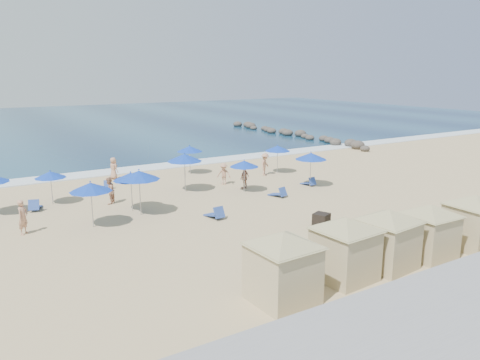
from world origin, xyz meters
The scene contains 31 objects.
ground centered at (0.00, 0.00, 0.00)m, with size 160.00×160.00×0.00m, color tan.
ocean centered at (0.00, 55.00, 0.03)m, with size 160.00×80.00×0.06m, color #0D2B4A.
surf_line centered at (0.00, 15.50, 0.04)m, with size 160.00×2.50×0.08m, color white.
seawall centered at (0.00, -13.50, 0.65)m, with size 160.00×6.10×1.22m.
rock_jetty centered at (24.01, 24.90, 0.36)m, with size 2.56×26.66×0.96m.
trash_bin centered at (3.51, -3.92, 0.37)m, with size 0.75×0.75×0.75m, color black.
cabana_0 centered at (-3.11, -9.36, 1.63)m, with size 4.54×4.54×2.85m.
cabana_1 centered at (0.05, -9.18, 1.60)m, with size 4.45×4.45×2.80m.
cabana_2 centered at (2.35, -9.27, 1.59)m, with size 4.40×4.40×2.77m.
cabana_3 centered at (4.80, -9.45, 1.51)m, with size 4.22×4.22×2.64m.
cabana_4 centered at (7.52, -9.79, 1.59)m, with size 4.43×4.43×2.78m.
umbrella_3 centered at (-6.70, 2.43, 2.16)m, with size 2.19×2.19×2.49m.
umbrella_4 centered at (-7.68, 8.15, 1.86)m, with size 1.89×1.89×2.15m.
umbrella_5 centered at (-3.95, 4.22, 2.06)m, with size 2.08×2.08×2.37m.
umbrella_6 centered at (-3.81, 3.18, 2.32)m, with size 2.35×2.35×2.68m.
umbrella_7 centered at (0.63, 6.67, 2.35)m, with size 2.38×2.38×2.71m.
umbrella_8 centered at (3.99, 4.46, 1.95)m, with size 1.98×1.98×2.25m.
umbrella_9 centered at (3.38, 11.61, 2.02)m, with size 2.05×2.05×2.33m.
umbrella_10 centered at (9.51, 8.22, 2.01)m, with size 2.03×2.03×2.31m.
umbrella_11 centered at (8.78, 3.27, 2.20)m, with size 2.23×2.23×2.54m.
beach_chair_1 centered at (-8.83, 7.28, 0.26)m, with size 0.96×1.46×0.74m.
beach_chair_2 centered at (-3.61, 10.35, 0.22)m, with size 0.88×1.27×0.64m.
beach_chair_3 centered at (-0.50, 0.32, 0.26)m, with size 0.72×1.42×0.75m.
beach_chair_4 centered at (5.23, 2.17, 0.24)m, with size 0.84×1.37×0.70m.
beach_chair_5 centered at (8.94, 3.54, 0.23)m, with size 0.61×1.24×0.66m.
beachgoer_0 centered at (-9.96, 3.14, 0.89)m, with size 0.65×0.43×1.78m, color tan.
beachgoer_1 centered at (-4.66, 6.37, 0.84)m, with size 0.81×0.63×1.67m, color tan.
beachgoer_2 centered at (4.52, 5.24, 0.78)m, with size 0.91×0.38×1.56m, color tan.
beachgoer_3 centered at (3.87, 7.05, 0.79)m, with size 1.02×0.58×1.57m, color tan.
beachgoer_4 centered at (-2.37, 13.00, 0.83)m, with size 0.81×0.53×1.66m, color tan.
beachgoer_5 centered at (8.21, 8.07, 0.88)m, with size 1.14×0.66×1.77m, color tan.
Camera 1 is at (-12.44, -21.62, 8.01)m, focal length 35.00 mm.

